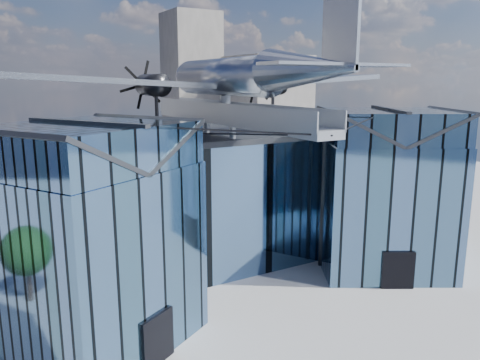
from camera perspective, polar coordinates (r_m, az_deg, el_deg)
ground_plane at (r=32.11m, az=1.84°, el=-13.33°), size 120.00×120.00×0.00m
museum at (r=35.06m, az=-3.14°, el=-1.53°), size 32.88×24.50×17.60m
bg_towers at (r=77.02m, az=-17.67°, el=8.71°), size 77.00×24.50×26.00m
tree_plaza_e at (r=46.56m, az=20.73°, el=-1.39°), size 4.19×4.19×5.27m
tree_side_e at (r=46.52m, az=23.77°, el=-2.25°), size 2.97×2.97×4.56m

